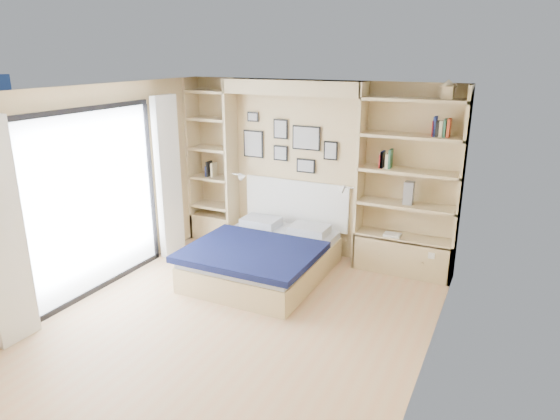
% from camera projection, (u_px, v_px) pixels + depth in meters
% --- Properties ---
extents(ground, '(4.50, 4.50, 0.00)m').
position_uv_depth(ground, '(239.00, 321.00, 5.55)').
color(ground, tan).
rests_on(ground, ground).
extents(room_shell, '(4.50, 4.50, 4.50)m').
position_uv_depth(room_shell, '(269.00, 191.00, 6.69)').
color(room_shell, tan).
rests_on(room_shell, ground).
extents(bed, '(1.63, 2.05, 1.07)m').
position_uv_depth(bed, '(264.00, 256.00, 6.62)').
color(bed, tan).
rests_on(bed, ground).
extents(photo_gallery, '(1.48, 0.02, 0.82)m').
position_uv_depth(photo_gallery, '(287.00, 143.00, 7.16)').
color(photo_gallery, black).
rests_on(photo_gallery, ground).
extents(reading_lamps, '(1.92, 0.12, 0.15)m').
position_uv_depth(reading_lamps, '(290.00, 182.00, 7.06)').
color(reading_lamps, silver).
rests_on(reading_lamps, ground).
extents(shelf_decor, '(3.55, 0.23, 2.03)m').
position_uv_depth(shelf_decor, '(392.00, 147.00, 6.35)').
color(shelf_decor, '#A51E1E').
rests_on(shelf_decor, ground).
extents(deck, '(3.20, 4.00, 0.05)m').
position_uv_depth(deck, '(18.00, 264.00, 7.04)').
color(deck, '#695C4D').
rests_on(deck, ground).
extents(deck_chair, '(0.49, 0.72, 0.68)m').
position_uv_depth(deck_chair, '(63.00, 235.00, 7.23)').
color(deck_chair, tan).
rests_on(deck_chair, ground).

